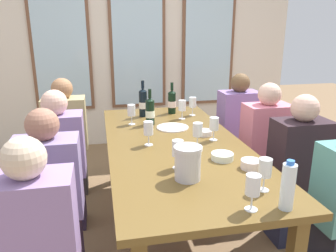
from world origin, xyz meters
TOP-DOWN VIEW (x-y plane):
  - ground_plane at (0.00, 0.00)m, footprint 12.00×12.00m
  - back_wall_with_windows at (0.00, 2.19)m, footprint 4.17×0.10m
  - dining_table at (0.00, 0.00)m, footprint 0.97×2.14m
  - white_plate_0 at (0.06, 0.35)m, footprint 0.26×0.26m
  - metal_pitcher at (-0.07, -0.60)m, footprint 0.16×0.16m
  - wine_bottle_0 at (0.16, 0.83)m, footprint 0.08×0.08m
  - wine_bottle_1 at (-0.11, 0.49)m, footprint 0.08×0.08m
  - wine_bottle_2 at (-0.13, 0.77)m, footprint 0.08×0.08m
  - tasting_bowl_0 at (0.22, -0.38)m, footprint 0.14×0.14m
  - tasting_bowl_1 at (0.26, 0.12)m, footprint 0.12×0.12m
  - tasting_bowl_2 at (0.34, -0.54)m, footprint 0.12×0.12m
  - water_bottle at (0.29, -0.99)m, footprint 0.06×0.06m
  - wine_glass_0 at (-0.26, 0.52)m, footprint 0.07×0.07m
  - wine_glass_1 at (0.28, -0.80)m, footprint 0.07×0.07m
  - wine_glass_2 at (0.29, -0.01)m, footprint 0.07×0.07m
  - wine_glass_3 at (0.13, -0.12)m, footprint 0.07×0.07m
  - wine_glass_4 at (0.33, 0.71)m, footprint 0.07×0.07m
  - wine_glass_5 at (0.13, -0.97)m, footprint 0.07×0.07m
  - wine_glass_6 at (-0.09, -0.44)m, footprint 0.07×0.07m
  - wine_glass_7 at (-0.20, -0.02)m, footprint 0.07×0.07m
  - wine_glass_8 at (0.20, 0.60)m, footprint 0.07×0.07m
  - seated_person_0 at (-0.84, -0.31)m, footprint 0.38×0.24m
  - seated_person_1 at (0.84, -0.26)m, footprint 0.38×0.24m
  - seated_person_2 at (-0.84, 0.84)m, footprint 0.38×0.24m
  - seated_person_3 at (0.84, 0.81)m, footprint 0.38×0.24m
  - seated_person_6 at (-0.84, 0.26)m, footprint 0.38×0.24m
  - seated_person_7 at (0.84, 0.22)m, footprint 0.38×0.24m

SIDE VIEW (x-z plane):
  - ground_plane at x=0.00m, z-range 0.00..0.00m
  - seated_person_0 at x=-0.84m, z-range -0.03..1.08m
  - seated_person_1 at x=0.84m, z-range -0.03..1.08m
  - seated_person_2 at x=-0.84m, z-range -0.03..1.08m
  - seated_person_3 at x=0.84m, z-range -0.03..1.08m
  - seated_person_6 at x=-0.84m, z-range -0.03..1.08m
  - seated_person_7 at x=0.84m, z-range -0.03..1.08m
  - dining_table at x=0.00m, z-range 0.30..1.04m
  - white_plate_0 at x=0.06m, z-range 0.74..0.75m
  - tasting_bowl_1 at x=0.26m, z-range 0.74..0.78m
  - tasting_bowl_0 at x=0.22m, z-range 0.74..0.78m
  - tasting_bowl_2 at x=0.34m, z-range 0.74..0.79m
  - metal_pitcher at x=-0.07m, z-range 0.74..0.93m
  - wine_bottle_0 at x=0.16m, z-range 0.70..1.00m
  - water_bottle at x=0.29m, z-range 0.73..0.97m
  - wine_bottle_1 at x=-0.11m, z-range 0.70..1.01m
  - wine_glass_8 at x=0.20m, z-range 0.77..0.94m
  - wine_glass_3 at x=0.13m, z-range 0.77..0.94m
  - wine_glass_6 at x=-0.09m, z-range 0.77..0.94m
  - wine_glass_7 at x=-0.20m, z-range 0.77..0.94m
  - wine_glass_1 at x=0.28m, z-range 0.77..0.94m
  - wine_glass_4 at x=0.33m, z-range 0.77..0.94m
  - wine_glass_0 at x=-0.26m, z-range 0.77..0.95m
  - wine_glass_2 at x=0.29m, z-range 0.77..0.95m
  - wine_glass_5 at x=0.13m, z-range 0.77..0.95m
  - wine_bottle_2 at x=-0.13m, z-range 0.70..1.04m
  - back_wall_with_windows at x=0.00m, z-range 0.00..2.90m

